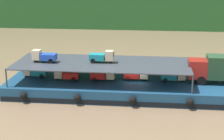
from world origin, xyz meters
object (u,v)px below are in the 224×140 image
at_px(mini_truck_lower_bow, 174,76).
at_px(mini_truck_lower_stern, 35,71).
at_px(covered_lorry, 222,68).
at_px(mini_truck_lower_mid, 103,75).
at_px(cargo_barge, 135,87).
at_px(mini_truck_lower_aft, 66,74).
at_px(mini_truck_lower_fore, 137,74).
at_px(mini_truck_upper_mid, 102,57).
at_px(mini_truck_upper_stern, 44,56).

bearing_deg(mini_truck_lower_bow, mini_truck_lower_stern, -179.74).
height_order(covered_lorry, mini_truck_lower_mid, covered_lorry).
distance_m(cargo_barge, mini_truck_lower_stern, 11.84).
bearing_deg(mini_truck_lower_mid, mini_truck_lower_bow, 3.82).
bearing_deg(covered_lorry, mini_truck_lower_aft, -177.51).
bearing_deg(mini_truck_lower_aft, mini_truck_lower_stern, 169.30).
bearing_deg(mini_truck_lower_bow, mini_truck_lower_aft, -176.18).
bearing_deg(mini_truck_lower_bow, covered_lorry, -0.65).
relative_size(mini_truck_lower_aft, mini_truck_lower_fore, 1.00).
bearing_deg(mini_truck_lower_fore, mini_truck_lower_bow, -0.59).
bearing_deg(covered_lorry, mini_truck_upper_mid, -179.92).
height_order(cargo_barge, mini_truck_lower_mid, mini_truck_lower_mid).
bearing_deg(mini_truck_upper_stern, mini_truck_lower_stern, 157.66).
bearing_deg(mini_truck_upper_mid, mini_truck_lower_bow, 0.55).
relative_size(covered_lorry, mini_truck_lower_stern, 2.83).
bearing_deg(mini_truck_lower_bow, cargo_barge, -175.93).
height_order(cargo_barge, mini_truck_upper_mid, mini_truck_upper_mid).
bearing_deg(mini_truck_upper_mid, mini_truck_lower_fore, 1.75).
relative_size(covered_lorry, mini_truck_upper_mid, 2.85).
bearing_deg(mini_truck_lower_aft, mini_truck_upper_stern, 175.97).
bearing_deg(mini_truck_lower_fore, cargo_barge, -114.38).
distance_m(mini_truck_lower_mid, mini_truck_lower_bow, 7.93).
xyz_separation_m(mini_truck_lower_stern, mini_truck_lower_aft, (3.91, -0.74, 0.00)).
bearing_deg(mini_truck_upper_stern, mini_truck_lower_fore, 3.66).
bearing_deg(mini_truck_lower_mid, mini_truck_lower_stern, 176.80).
xyz_separation_m(covered_lorry, mini_truck_upper_mid, (-13.26, -0.02, 1.00)).
xyz_separation_m(mini_truck_lower_stern, mini_truck_upper_stern, (1.36, -0.56, 2.00)).
xyz_separation_m(cargo_barge, mini_truck_lower_fore, (0.16, 0.35, 1.44)).
bearing_deg(mini_truck_lower_mid, mini_truck_upper_stern, -179.12).
distance_m(cargo_barge, mini_truck_upper_stern, 10.95).
bearing_deg(mini_truck_upper_mid, mini_truck_upper_stern, -175.20).
bearing_deg(mini_truck_upper_stern, cargo_barge, 1.79).
xyz_separation_m(mini_truck_lower_fore, mini_truck_upper_stern, (-10.55, -0.68, 2.00)).
distance_m(mini_truck_lower_stern, mini_truck_upper_mid, 8.21).
bearing_deg(mini_truck_upper_mid, mini_truck_lower_aft, -169.72).
height_order(mini_truck_lower_mid, mini_truck_lower_bow, same).
xyz_separation_m(covered_lorry, mini_truck_lower_fore, (-9.32, 0.10, -1.00)).
height_order(mini_truck_lower_stern, mini_truck_upper_mid, mini_truck_upper_mid).
distance_m(cargo_barge, mini_truck_lower_mid, 3.87).
height_order(covered_lorry, mini_truck_lower_bow, covered_lorry).
distance_m(mini_truck_lower_mid, mini_truck_upper_mid, 2.06).
bearing_deg(covered_lorry, mini_truck_upper_stern, -178.35).
bearing_deg(covered_lorry, cargo_barge, -178.49).
height_order(mini_truck_lower_fore, mini_truck_upper_mid, mini_truck_upper_mid).
relative_size(mini_truck_lower_aft, mini_truck_upper_mid, 1.00).
bearing_deg(mini_truck_lower_mid, cargo_barge, 3.52).
bearing_deg(mini_truck_lower_stern, cargo_barge, -1.15).
distance_m(mini_truck_lower_bow, mini_truck_upper_stern, 14.86).
distance_m(mini_truck_lower_aft, mini_truck_lower_mid, 4.25).
distance_m(mini_truck_lower_fore, mini_truck_upper_mid, 4.42).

